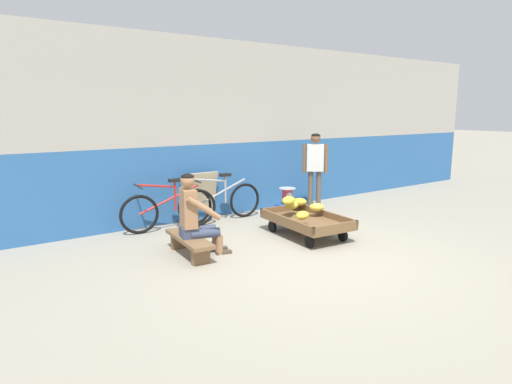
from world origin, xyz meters
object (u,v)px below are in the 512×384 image
Objects in this scene: banana_cart at (306,221)px; bicycle_far_left at (221,202)px; weighing_scale at (287,196)px; sign_board at (198,196)px; vendor_seated at (195,215)px; bicycle_near_left at (170,209)px; shopping_bag at (312,214)px; customer_adult at (315,163)px; plastic_crate at (287,212)px; low_bench at (189,242)px.

bicycle_far_left is at bearing 109.85° from banana_cart.
sign_board is at bearing 144.15° from weighing_scale.
vendor_seated is 1.46m from bicycle_near_left.
weighing_scale reaches higher than banana_cart.
weighing_scale is 1.25× the size of shopping_bag.
weighing_scale is 0.18× the size of bicycle_far_left.
bicycle_far_left is 6.92× the size of shopping_bag.
customer_adult is (1.34, 1.27, 0.71)m from banana_cart.
bicycle_near_left reaches higher than plastic_crate.
low_bench is at bearing 174.03° from banana_cart.
bicycle_far_left is 0.42m from sign_board.
weighing_scale is 0.18× the size of bicycle_near_left.
banana_cart is 1.96m from low_bench.
bicycle_near_left is at bearing 134.89° from banana_cart.
plastic_crate is at bearing 136.24° from shopping_bag.
sign_board is at bearing 163.14° from customer_adult.
plastic_crate is at bearing 19.59° from vendor_seated.
plastic_crate is 1.22m from bicycle_far_left.
shopping_bag is (1.63, -1.25, -0.32)m from sign_board.
sign_board is 2.07m from shopping_bag.
vendor_seated reaches higher than weighing_scale.
sign_board reaches higher than plastic_crate.
banana_cart is 1.71× the size of sign_board.
plastic_crate is 2.12m from bicycle_near_left.
customer_adult is (1.93, -0.38, 0.60)m from bicycle_far_left.
bicycle_near_left is at bearing 79.49° from vendor_seated.
banana_cart is at bearing -5.97° from low_bench.
bicycle_near_left is (0.35, 1.40, 0.15)m from low_bench.
low_bench is 1.45m from bicycle_near_left.
customer_adult reaches higher than plastic_crate.
low_bench is at bearing -161.52° from weighing_scale.
low_bench is at bearing -103.99° from bicycle_near_left.
weighing_scale is at bearing 19.57° from vendor_seated.
vendor_seated reaches higher than shopping_bag.
plastic_crate reaches higher than low_bench.
bicycle_near_left and bicycle_far_left have the same top height.
plastic_crate is at bearing -16.75° from bicycle_near_left.
sign_board reaches higher than banana_cart.
low_bench is (-1.95, 0.20, -0.04)m from banana_cart.
weighing_scale is (2.28, 0.81, -0.11)m from vendor_seated.
customer_adult is 6.38× the size of shopping_bag.
sign_board is (-0.88, 1.94, 0.20)m from banana_cart.
weighing_scale is 1.21m from bicycle_far_left.
shopping_bag is at bearing -21.36° from bicycle_near_left.
banana_cart is at bearing -112.98° from weighing_scale.
vendor_seated is 3.80× the size of weighing_scale.
plastic_crate is at bearing 18.50° from low_bench.
banana_cart is 0.98× the size of customer_adult.
low_bench is 3.53m from customer_adult.
plastic_crate is at bearing -35.82° from sign_board.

